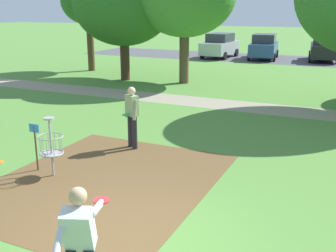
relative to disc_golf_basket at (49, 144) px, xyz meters
name	(u,v)px	position (x,y,z in m)	size (l,w,h in m)	color
ground_plane	(129,241)	(3.05, -1.66, -0.75)	(160.00, 160.00, 0.00)	#518438
dirt_tee_pad	(105,181)	(1.32, 0.21, -0.75)	(4.58, 5.57, 0.01)	brown
disc_golf_basket	(49,144)	(0.00, 0.00, 0.00)	(0.98, 0.58, 1.39)	#9E9EA3
player_foreground_watching	(80,244)	(3.36, -3.33, 0.23)	(0.48, 1.17, 1.71)	#232328
player_throwing	(132,114)	(0.76, 2.46, 0.21)	(0.49, 0.45, 1.71)	#232328
tree_mid_right	(88,2)	(-8.71, 13.96, 3.30)	(3.22, 3.22, 5.47)	#4C3823
tree_far_left	(123,2)	(-5.09, 11.91, 3.23)	(5.18, 5.18, 6.20)	#422D1E
parking_lot_strip	(311,61)	(3.05, 24.51, -0.75)	(36.00, 6.00, 0.01)	#4C4C51
parked_car_leftmost	(220,45)	(-3.68, 23.79, 0.17)	(2.14, 4.29, 1.84)	#B2B7BC
parked_car_center_left	(264,47)	(-0.41, 24.27, 0.17)	(2.33, 4.38, 1.84)	#2D4784
parked_car_center_right	(324,48)	(3.77, 24.91, 0.17)	(2.34, 4.38, 1.84)	black
gravel_path	(264,108)	(3.05, 8.58, -0.75)	(40.00, 1.79, 0.00)	gray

